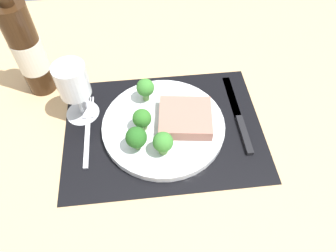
# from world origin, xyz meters

# --- Properties ---
(ground_plane) EXTENTS (1.40, 1.10, 0.03)m
(ground_plane) POSITION_xyz_m (0.00, 0.00, -0.01)
(ground_plane) COLOR tan
(placemat) EXTENTS (0.43, 0.32, 0.00)m
(placemat) POSITION_xyz_m (0.00, 0.00, 0.00)
(placemat) COLOR black
(placemat) RESTS_ON ground_plane
(plate) EXTENTS (0.27, 0.27, 0.02)m
(plate) POSITION_xyz_m (0.00, 0.00, 0.01)
(plate) COLOR silver
(plate) RESTS_ON placemat
(steak) EXTENTS (0.12, 0.11, 0.03)m
(steak) POSITION_xyz_m (0.05, -0.00, 0.03)
(steak) COLOR #9E6B5B
(steak) RESTS_ON plate
(broccoli_center) EXTENTS (0.04, 0.04, 0.06)m
(broccoli_center) POSITION_xyz_m (-0.06, -0.06, 0.05)
(broccoli_center) COLOR #5B8942
(broccoli_center) RESTS_ON plate
(broccoli_front_edge) EXTENTS (0.04, 0.04, 0.06)m
(broccoli_front_edge) POSITION_xyz_m (-0.03, 0.08, 0.05)
(broccoli_front_edge) COLOR #5B8942
(broccoli_front_edge) RESTS_ON plate
(broccoli_near_steak) EXTENTS (0.04, 0.04, 0.05)m
(broccoli_near_steak) POSITION_xyz_m (-0.04, -0.01, 0.05)
(broccoli_near_steak) COLOR #6B994C
(broccoli_near_steak) RESTS_ON plate
(broccoli_near_fork) EXTENTS (0.04, 0.04, 0.05)m
(broccoli_near_fork) POSITION_xyz_m (-0.01, -0.07, 0.05)
(broccoli_near_fork) COLOR #5B8942
(broccoli_near_fork) RESTS_ON plate
(fork) EXTENTS (0.02, 0.19, 0.01)m
(fork) POSITION_xyz_m (-0.17, 0.01, 0.01)
(fork) COLOR silver
(fork) RESTS_ON placemat
(knife) EXTENTS (0.02, 0.23, 0.01)m
(knife) POSITION_xyz_m (0.17, 0.01, 0.01)
(knife) COLOR black
(knife) RESTS_ON placemat
(wine_bottle) EXTENTS (0.07, 0.07, 0.30)m
(wine_bottle) POSITION_xyz_m (-0.28, 0.16, 0.11)
(wine_bottle) COLOR #331E0F
(wine_bottle) RESTS_ON ground_plane
(wine_glass) EXTENTS (0.07, 0.07, 0.14)m
(wine_glass) POSITION_xyz_m (-0.18, 0.06, 0.09)
(wine_glass) COLOR silver
(wine_glass) RESTS_ON ground_plane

